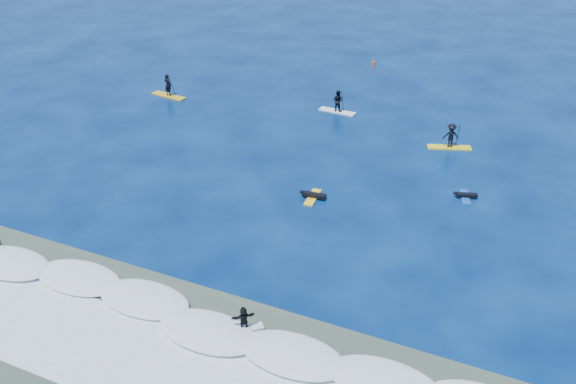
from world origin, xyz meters
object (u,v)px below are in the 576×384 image
at_px(sup_paddler_right, 451,137).
at_px(prone_paddler_near, 313,196).
at_px(wave_surfer, 244,320).
at_px(prone_paddler_far, 465,196).
at_px(marker_buoy, 374,63).
at_px(sup_paddler_left, 168,88).
at_px(sup_paddler_center, 338,103).

bearing_deg(sup_paddler_right, prone_paddler_near, -139.65).
bearing_deg(wave_surfer, prone_paddler_far, 24.93).
distance_m(sup_paddler_right, marker_buoy, 18.68).
xyz_separation_m(sup_paddler_right, prone_paddler_near, (-6.06, -10.66, -0.69)).
bearing_deg(marker_buoy, prone_paddler_near, -80.05).
xyz_separation_m(prone_paddler_far, wave_surfer, (-6.60, -16.42, 0.60)).
height_order(prone_paddler_far, marker_buoy, marker_buoy).
height_order(sup_paddler_right, marker_buoy, sup_paddler_right).
relative_size(prone_paddler_near, wave_surfer, 1.34).
distance_m(prone_paddler_near, prone_paddler_far, 9.35).
relative_size(sup_paddler_right, prone_paddler_near, 1.46).
distance_m(wave_surfer, marker_buoy, 39.07).
bearing_deg(sup_paddler_left, wave_surfer, -41.90).
xyz_separation_m(sup_paddler_right, marker_buoy, (-10.62, 15.36, -0.54)).
bearing_deg(marker_buoy, sup_paddler_right, -55.32).
distance_m(sup_paddler_right, wave_surfer, 23.54).
height_order(sup_paddler_center, prone_paddler_far, sup_paddler_center).
distance_m(sup_paddler_left, prone_paddler_near, 20.97).
xyz_separation_m(sup_paddler_right, prone_paddler_far, (2.43, -6.75, -0.70)).
relative_size(sup_paddler_right, marker_buoy, 4.59).
bearing_deg(prone_paddler_near, sup_paddler_right, -35.78).
bearing_deg(wave_surfer, sup_paddler_center, 58.66).
xyz_separation_m(sup_paddler_left, prone_paddler_near, (17.86, -10.97, -0.57)).
bearing_deg(marker_buoy, prone_paddler_far, -59.44).
xyz_separation_m(sup_paddler_right, wave_surfer, (-4.17, -23.17, -0.10)).
height_order(sup_paddler_left, sup_paddler_right, sup_paddler_left).
height_order(sup_paddler_center, wave_surfer, sup_paddler_center).
distance_m(sup_paddler_left, sup_paddler_right, 23.92).
distance_m(sup_paddler_center, wave_surfer, 26.73).
xyz_separation_m(sup_paddler_center, wave_surfer, (5.48, -26.17, -0.05)).
distance_m(sup_paddler_center, marker_buoy, 12.41).
distance_m(prone_paddler_near, marker_buoy, 26.42).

